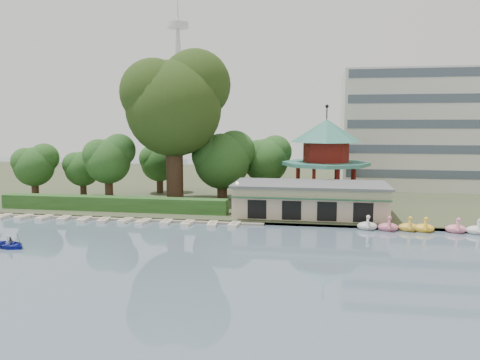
% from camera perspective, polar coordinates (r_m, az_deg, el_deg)
% --- Properties ---
extents(ground_plane, '(220.00, 220.00, 0.00)m').
position_cam_1_polar(ground_plane, '(38.49, -7.48, -10.60)').
color(ground_plane, slate).
rests_on(ground_plane, ground).
extents(shore, '(220.00, 70.00, 0.40)m').
position_cam_1_polar(shore, '(88.48, 2.33, -0.42)').
color(shore, '#424930').
rests_on(shore, ground).
extents(embankment, '(220.00, 0.60, 0.30)m').
position_cam_1_polar(embankment, '(54.69, -2.20, -5.10)').
color(embankment, gray).
rests_on(embankment, ground).
extents(dock, '(34.00, 1.60, 0.24)m').
position_cam_1_polar(dock, '(58.18, -13.91, -4.60)').
color(dock, gray).
rests_on(dock, ground).
extents(boathouse, '(18.60, 9.39, 3.90)m').
position_cam_1_polar(boathouse, '(57.79, 8.51, -2.28)').
color(boathouse, '#C8B298').
rests_on(boathouse, shore).
extents(pavilion, '(12.40, 12.40, 13.50)m').
position_cam_1_polar(pavilion, '(67.21, 10.44, 3.36)').
color(pavilion, '#C8B298').
rests_on(pavilion, shore).
extents(office_building, '(38.00, 18.00, 20.00)m').
position_cam_1_polar(office_building, '(86.88, 24.10, 5.15)').
color(office_building, silver).
rests_on(office_building, shore).
extents(broadcast_tower, '(8.00, 8.00, 96.00)m').
position_cam_1_polar(broadcast_tower, '(184.23, -7.52, 13.90)').
color(broadcast_tower, silver).
rests_on(broadcast_tower, ground).
extents(hedge, '(30.00, 2.00, 1.80)m').
position_cam_1_polar(hedge, '(62.13, -15.28, -2.80)').
color(hedge, '#2A5721').
rests_on(hedge, shore).
extents(lamp_post, '(0.36, 0.36, 4.28)m').
position_cam_1_polar(lamp_post, '(55.49, -0.34, -1.57)').
color(lamp_post, black).
rests_on(lamp_post, shore).
extents(big_tree, '(14.59, 13.59, 21.52)m').
position_cam_1_polar(big_tree, '(66.33, -7.91, 9.55)').
color(big_tree, '#3A281C').
rests_on(big_tree, shore).
extents(small_trees, '(39.92, 16.70, 10.09)m').
position_cam_1_polar(small_trees, '(70.26, -8.01, 2.47)').
color(small_trees, '#3A281C').
rests_on(small_trees, shore).
extents(swan_boats, '(19.06, 2.14, 1.92)m').
position_cam_1_polar(swan_boats, '(54.73, 24.40, -5.45)').
color(swan_boats, silver).
rests_on(swan_boats, ground).
extents(moored_rowboats, '(29.91, 2.69, 0.36)m').
position_cam_1_polar(moored_rowboats, '(57.22, -15.08, -4.76)').
color(moored_rowboats, silver).
rests_on(moored_rowboats, ground).
extents(rowboat_with_passengers, '(5.88, 4.92, 2.01)m').
position_cam_1_polar(rowboat_with_passengers, '(49.09, -26.34, -6.78)').
color(rowboat_with_passengers, '#212BAD').
rests_on(rowboat_with_passengers, ground).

